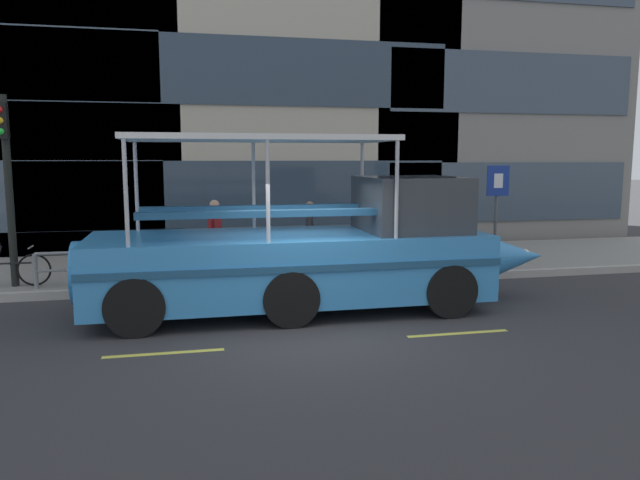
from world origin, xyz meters
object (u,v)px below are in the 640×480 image
parking_sign (497,198)px  pedestrian_near_bow (383,227)px  pedestrian_mid_left (310,228)px  traffic_light_pole (7,172)px  duck_tour_boat (318,253)px  leaned_bicycle (8,270)px  pedestrian_mid_right (215,229)px

parking_sign → pedestrian_near_bow: parking_sign is taller
parking_sign → pedestrian_mid_left: parking_sign is taller
traffic_light_pole → duck_tour_boat: (6.12, -2.62, -1.54)m
duck_tour_boat → leaned_bicycle: bearing=157.2°
duck_tour_boat → pedestrian_near_bow: size_ratio=6.01×
parking_sign → pedestrian_mid_left: bearing=172.0°
leaned_bicycle → duck_tour_boat: 6.78m
duck_tour_boat → parking_sign: bearing=26.8°
duck_tour_boat → pedestrian_near_bow: duck_tour_boat is taller
traffic_light_pole → parking_sign: size_ratio=1.58×
traffic_light_pole → leaned_bicycle: bearing=-179.9°
pedestrian_near_bow → pedestrian_mid_left: 2.14m
pedestrian_near_bow → traffic_light_pole: bearing=-172.4°
leaned_bicycle → pedestrian_mid_right: (4.43, 0.61, 0.69)m
leaned_bicycle → pedestrian_mid_right: bearing=7.8°
traffic_light_pole → leaned_bicycle: (-0.12, -0.00, -2.08)m
parking_sign → pedestrian_mid_right: bearing=175.2°
pedestrian_mid_left → traffic_light_pole: bearing=-174.2°
traffic_light_pole → duck_tour_boat: size_ratio=0.44×
traffic_light_pole → pedestrian_near_bow: (8.72, 1.16, -1.53)m
parking_sign → duck_tour_boat: duck_tour_boat is taller
parking_sign → pedestrian_near_bow: bearing=156.3°
parking_sign → duck_tour_boat: (-5.22, -2.64, -0.82)m
pedestrian_mid_left → duck_tour_boat: bearing=-99.0°
pedestrian_mid_left → pedestrian_mid_right: 2.32m
leaned_bicycle → pedestrian_mid_left: (6.76, 0.67, 0.64)m
pedestrian_near_bow → duck_tour_boat: bearing=-124.5°
traffic_light_pole → parking_sign: (11.33, 0.02, -0.72)m
pedestrian_mid_right → pedestrian_near_bow: bearing=7.2°
traffic_light_pole → parking_sign: traffic_light_pole is taller
pedestrian_mid_left → pedestrian_mid_right: bearing=-178.5°
duck_tour_boat → pedestrian_mid_left: 3.34m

